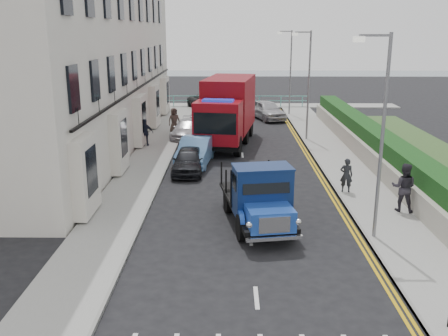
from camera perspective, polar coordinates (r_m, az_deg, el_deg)
ground at (r=19.54m, az=2.83°, el=-5.70°), size 120.00×120.00×0.00m
pavement_west at (r=28.43m, az=-8.36°, el=1.12°), size 2.40×38.00×0.12m
pavement_east at (r=28.72m, az=12.80°, el=1.05°), size 2.60×38.00×0.12m
promenade at (r=47.71m, az=1.58°, el=7.13°), size 30.00×2.50×0.12m
sea_plane at (r=78.51m, az=1.24°, el=10.43°), size 120.00×120.00×0.00m
terrace_west at (r=32.38m, az=-15.51°, el=15.20°), size 6.31×30.20×14.25m
garden_east at (r=29.00m, az=16.60°, el=2.62°), size 1.45×28.00×1.75m
seafront_railing at (r=46.85m, az=1.60°, el=7.62°), size 13.00×0.08×1.11m
lamp_near at (r=17.20m, az=17.35°, el=4.53°), size 1.23×0.18×7.00m
lamp_mid at (r=32.71m, az=9.47°, el=9.98°), size 1.23×0.18×7.00m
lamp_far at (r=42.58m, az=7.46°, el=11.32°), size 1.23×0.18×7.00m
bedford_lorry at (r=18.06m, az=4.23°, el=-3.77°), size 2.79×5.32×2.41m
red_lorry at (r=31.57m, az=0.36°, el=6.69°), size 3.86×8.19×4.12m
parked_car_front at (r=25.46m, az=-4.05°, el=0.90°), size 1.62×3.81×1.28m
parked_car_mid at (r=26.97m, az=-3.29°, el=1.95°), size 2.02×4.59×1.46m
parked_car_rear at (r=33.62m, az=-4.22°, el=4.46°), size 2.26×4.41×1.22m
seafront_car_left at (r=45.62m, az=-1.96°, el=7.66°), size 4.44×6.19×1.57m
seafront_car_right at (r=40.79m, az=4.93°, el=6.64°), size 3.25×4.88×1.54m
pedestrian_east_near at (r=22.61m, az=13.80°, el=-0.80°), size 0.61×0.46×1.52m
pedestrian_east_far at (r=20.82m, az=19.85°, el=-2.10°), size 1.15×1.04×1.94m
pedestrian_west_near at (r=31.09m, az=-8.97°, el=4.02°), size 0.97×0.41×1.65m
pedestrian_west_far at (r=34.72m, az=-5.71°, el=5.42°), size 1.02×0.88×1.75m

